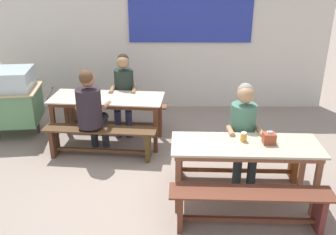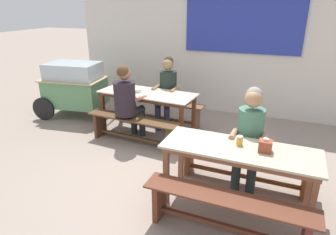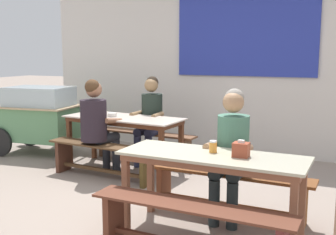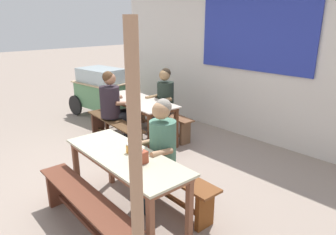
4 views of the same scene
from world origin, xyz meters
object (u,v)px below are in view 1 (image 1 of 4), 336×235
(food_cart, at_px, (1,98))
(person_right_near_table, at_px, (243,128))
(bench_near_front, at_px, (250,205))
(person_left_back_turned, at_px, (91,108))
(bench_far_front, at_px, (100,138))
(bench_far_back, at_px, (116,112))
(bench_near_back, at_px, (237,157))
(dining_table_far, at_px, (107,102))
(tissue_box, at_px, (269,138))
(condiment_jar, at_px, (244,137))
(soup_bowl, at_px, (95,96))
(person_center_facing, at_px, (124,89))
(dining_table_near, at_px, (245,150))

(food_cart, height_order, person_right_near_table, person_right_near_table)
(bench_near_front, distance_m, person_left_back_turned, 2.63)
(bench_far_front, bearing_deg, bench_near_front, -40.14)
(bench_far_back, height_order, bench_near_back, same)
(bench_far_back, bearing_deg, person_left_back_turned, -102.24)
(dining_table_far, distance_m, person_right_near_table, 2.21)
(person_left_back_turned, bearing_deg, person_right_near_table, -18.45)
(food_cart, xyz_separation_m, tissue_box, (3.89, -1.84, 0.18))
(bench_far_back, height_order, person_right_near_table, person_right_near_table)
(condiment_jar, relative_size, soup_bowl, 0.82)
(person_left_back_turned, bearing_deg, person_center_facing, 66.97)
(bench_near_front, bearing_deg, food_cart, 146.80)
(dining_table_near, height_order, condiment_jar, condiment_jar)
(bench_near_back, xyz_separation_m, person_left_back_turned, (-2.02, 0.63, 0.45))
(person_right_near_table, bearing_deg, person_center_facing, 137.22)
(dining_table_near, distance_m, person_left_back_turned, 2.31)
(bench_near_back, distance_m, person_center_facing, 2.27)
(person_center_facing, bearing_deg, soup_bowl, -128.78)
(dining_table_far, relative_size, condiment_jar, 16.19)
(bench_near_front, distance_m, food_cart, 4.33)
(bench_near_front, height_order, person_center_facing, person_center_facing)
(person_left_back_turned, bearing_deg, condiment_jar, -28.17)
(dining_table_far, bearing_deg, bench_near_front, -48.80)
(dining_table_far, height_order, person_right_near_table, person_right_near_table)
(dining_table_far, bearing_deg, person_right_near_table, -30.73)
(dining_table_near, height_order, food_cart, food_cart)
(bench_near_front, height_order, food_cart, food_cart)
(tissue_box, distance_m, condiment_jar, 0.28)
(bench_far_front, xyz_separation_m, food_cart, (-1.74, 0.79, 0.34))
(dining_table_far, distance_m, person_left_back_turned, 0.48)
(bench_far_back, xyz_separation_m, bench_near_back, (1.82, -1.58, 0.01))
(bench_near_back, bearing_deg, soup_bowl, 153.09)
(bench_far_back, height_order, food_cart, food_cart)
(bench_far_front, bearing_deg, person_left_back_turned, 149.75)
(bench_near_front, bearing_deg, person_left_back_turned, 140.39)
(bench_far_front, distance_m, person_right_near_table, 2.09)
(dining_table_near, xyz_separation_m, condiment_jar, (-0.02, 0.07, 0.14))
(bench_near_front, xyz_separation_m, person_center_facing, (-1.62, 2.52, 0.45))
(dining_table_far, distance_m, tissue_box, 2.63)
(person_right_near_table, distance_m, tissue_box, 0.49)
(soup_bowl, bearing_deg, condiment_jar, -36.37)
(person_center_facing, distance_m, person_left_back_turned, 0.95)
(food_cart, height_order, tissue_box, food_cart)
(dining_table_near, bearing_deg, person_left_back_turned, 150.47)
(bench_near_front, bearing_deg, bench_near_back, 88.27)
(bench_far_back, xyz_separation_m, person_left_back_turned, (-0.21, -0.95, 0.45))
(bench_far_back, relative_size, soup_bowl, 13.22)
(person_center_facing, xyz_separation_m, tissue_box, (1.90, -2.00, 0.08))
(bench_far_front, bearing_deg, dining_table_far, 85.11)
(dining_table_far, relative_size, soup_bowl, 13.31)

